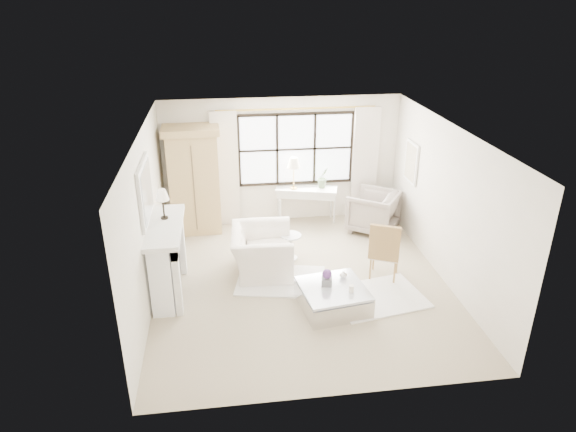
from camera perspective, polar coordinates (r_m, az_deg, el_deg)
name	(u,v)px	position (r m, az deg, el deg)	size (l,w,h in m)	color
floor	(301,282)	(9.06, 1.49, -7.39)	(5.50, 5.50, 0.00)	tan
ceiling	(303,132)	(7.99, 1.70, 9.36)	(5.50, 5.50, 0.00)	white
wall_back	(282,161)	(10.99, -0.70, 6.16)	(5.00, 5.00, 0.00)	white
wall_front	(340,306)	(6.07, 5.77, -9.92)	(5.00, 5.00, 0.00)	beige
wall_left	(147,220)	(8.43, -15.43, -0.47)	(5.50, 5.50, 0.00)	silver
wall_right	(447,204)	(9.15, 17.24, 1.27)	(5.50, 5.50, 0.00)	silver
window_pane	(296,149)	(10.93, 0.88, 7.44)	(2.40, 0.02, 1.50)	white
window_frame	(296,149)	(10.92, 0.89, 7.43)	(2.50, 0.04, 1.50)	black
curtain_rod	(297,109)	(10.66, 0.96, 11.84)	(0.04, 0.04, 3.30)	#AE8D3C
curtain_left	(226,170)	(10.85, -6.96, 5.12)	(0.55, 0.10, 2.47)	silver
curtain_right	(365,164)	(11.28, 8.53, 5.76)	(0.55, 0.10, 2.47)	beige
fireplace	(166,258)	(8.71, -13.45, -4.60)	(0.58, 1.66, 1.26)	white
mirror_frame	(145,191)	(8.24, -15.60, 2.64)	(0.05, 1.15, 0.95)	silver
mirror_glass	(147,191)	(8.24, -15.39, 2.65)	(0.02, 1.00, 0.80)	silver
art_frame	(411,162)	(10.54, 13.54, 5.84)	(0.04, 0.62, 0.82)	white
art_canvas	(410,162)	(10.53, 13.44, 5.83)	(0.01, 0.52, 0.72)	#C3B697
mantel_lamp	(162,196)	(8.50, -13.81, 2.15)	(0.22, 0.22, 0.51)	black
armoire	(194,180)	(10.66, -10.38, 4.00)	(1.14, 0.73, 2.24)	tan
console_table	(306,205)	(11.15, 2.04, 1.22)	(1.37, 0.77, 0.80)	silver
console_lamp	(294,164)	(10.77, 0.64, 5.83)	(0.28, 0.28, 0.69)	#B78C3F
orchid_plant	(323,177)	(10.97, 3.91, 4.30)	(0.25, 0.20, 0.45)	#536B47
side_table	(291,243)	(9.65, 0.30, -3.04)	(0.40, 0.40, 0.51)	white
rug_left	(281,280)	(9.09, -0.78, -7.18)	(1.53, 1.08, 0.03)	white
rug_right	(378,297)	(8.77, 9.94, -8.86)	(1.47, 1.11, 0.03)	white
club_armchair	(262,251)	(9.23, -2.92, -3.94)	(1.23, 1.07, 0.80)	white
wingback_chair	(373,211)	(10.90, 9.44, 0.52)	(0.92, 0.95, 0.86)	gray
french_chair	(384,262)	(9.22, 10.62, -5.03)	(0.64, 0.64, 1.08)	#AE8349
coffee_table	(333,298)	(8.34, 5.00, -9.05)	(1.14, 1.14, 0.38)	silver
planter_box	(327,281)	(8.26, 4.33, -7.26)	(0.16, 0.16, 0.12)	slate
planter_flowers	(327,274)	(8.19, 4.36, -6.43)	(0.15, 0.15, 0.15)	#5C2F77
pillar_candle	(351,289)	(8.11, 7.06, -8.05)	(0.08, 0.08, 0.12)	white
coffee_vase	(343,274)	(8.46, 6.17, -6.47)	(0.13, 0.13, 0.13)	silver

